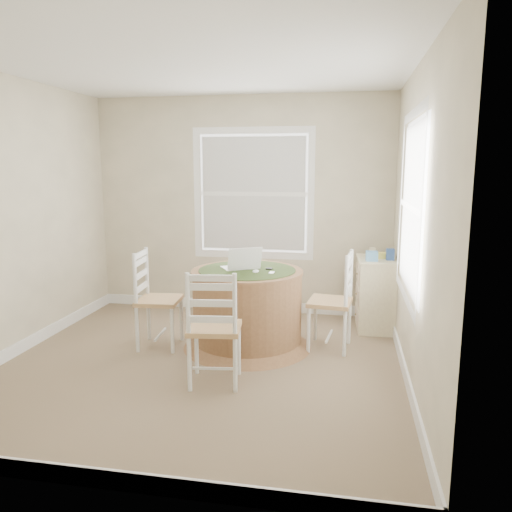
% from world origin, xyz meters
% --- Properties ---
extents(room, '(3.64, 3.64, 2.64)m').
position_xyz_m(room, '(0.17, 0.16, 1.30)').
color(room, '#877656').
rests_on(room, ground).
extents(round_table, '(1.27, 1.27, 0.78)m').
position_xyz_m(round_table, '(0.32, 0.55, 0.43)').
color(round_table, '#8E6340').
rests_on(round_table, ground).
extents(chair_left, '(0.44, 0.45, 0.95)m').
position_xyz_m(chair_left, '(-0.54, 0.40, 0.47)').
color(chair_left, white).
rests_on(chair_left, ground).
extents(chair_near, '(0.47, 0.45, 0.95)m').
position_xyz_m(chair_near, '(0.23, -0.33, 0.47)').
color(chair_near, white).
rests_on(chair_near, ground).
extents(chair_right, '(0.45, 0.46, 0.95)m').
position_xyz_m(chair_right, '(1.13, 0.65, 0.47)').
color(chair_right, white).
rests_on(chair_right, ground).
extents(laptop, '(0.45, 0.43, 0.24)m').
position_xyz_m(laptop, '(0.25, 0.60, 0.81)').
color(laptop, white).
rests_on(laptop, round_table).
extents(mouse, '(0.07, 0.10, 0.03)m').
position_xyz_m(mouse, '(0.42, 0.46, 0.79)').
color(mouse, white).
rests_on(mouse, round_table).
extents(phone, '(0.05, 0.09, 0.02)m').
position_xyz_m(phone, '(0.58, 0.45, 0.78)').
color(phone, '#B7BABF').
rests_on(phone, round_table).
extents(keys, '(0.06, 0.05, 0.02)m').
position_xyz_m(keys, '(0.53, 0.60, 0.78)').
color(keys, black).
rests_on(keys, round_table).
extents(corner_chest, '(0.47, 0.61, 0.79)m').
position_xyz_m(corner_chest, '(1.61, 1.35, 0.40)').
color(corner_chest, beige).
rests_on(corner_chest, ground).
extents(tissue_box, '(0.13, 0.13, 0.10)m').
position_xyz_m(tissue_box, '(1.53, 1.21, 0.84)').
color(tissue_box, '#62A3E0').
rests_on(tissue_box, corner_chest).
extents(box_yellow, '(0.15, 0.11, 0.06)m').
position_xyz_m(box_yellow, '(1.67, 1.38, 0.82)').
color(box_yellow, '#E3D250').
rests_on(box_yellow, corner_chest).
extents(box_blue, '(0.08, 0.08, 0.12)m').
position_xyz_m(box_blue, '(1.73, 1.28, 0.85)').
color(box_blue, '#304F90').
rests_on(box_blue, corner_chest).
extents(cup_cream, '(0.07, 0.07, 0.09)m').
position_xyz_m(cup_cream, '(1.55, 1.51, 0.84)').
color(cup_cream, beige).
rests_on(cup_cream, corner_chest).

